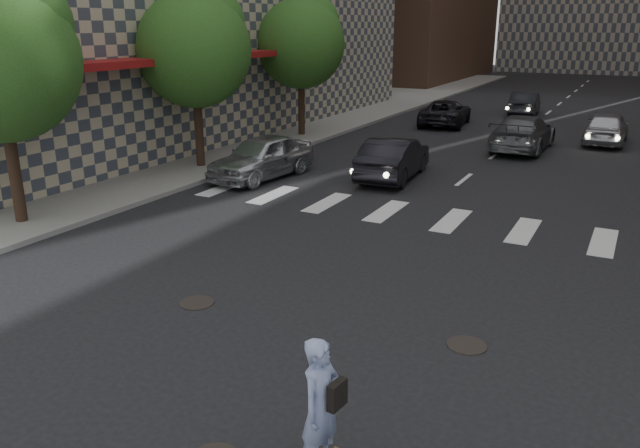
% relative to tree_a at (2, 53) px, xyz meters
% --- Properties ---
extents(ground, '(160.00, 160.00, 0.00)m').
position_rel_tree_a_xyz_m(ground, '(9.45, -3.14, -4.65)').
color(ground, black).
rests_on(ground, ground).
extents(sidewalk_left, '(13.00, 80.00, 0.15)m').
position_rel_tree_a_xyz_m(sidewalk_left, '(-5.05, 16.86, -4.57)').
color(sidewalk_left, gray).
rests_on(sidewalk_left, ground).
extents(tree_a, '(4.20, 4.20, 6.60)m').
position_rel_tree_a_xyz_m(tree_a, '(0.00, 0.00, 0.00)').
color(tree_a, '#382619').
rests_on(tree_a, sidewalk_left).
extents(tree_b, '(4.20, 4.20, 6.60)m').
position_rel_tree_a_xyz_m(tree_b, '(0.00, 8.00, 0.00)').
color(tree_b, '#382619').
rests_on(tree_b, sidewalk_left).
extents(tree_c, '(4.20, 4.20, 6.60)m').
position_rel_tree_a_xyz_m(tree_c, '(0.00, 16.00, 0.00)').
color(tree_c, '#382619').
rests_on(tree_c, sidewalk_left).
extents(manhole_b, '(0.70, 0.70, 0.02)m').
position_rel_tree_a_xyz_m(manhole_b, '(7.45, -1.94, -4.64)').
color(manhole_b, black).
rests_on(manhole_b, ground).
extents(manhole_c, '(0.70, 0.70, 0.02)m').
position_rel_tree_a_xyz_m(manhole_c, '(12.75, -1.14, -4.64)').
color(manhole_c, black).
rests_on(manhole_c, ground).
extents(skateboarder, '(0.53, 0.98, 1.90)m').
position_rel_tree_a_xyz_m(skateboarder, '(12.02, -5.26, -3.65)').
color(skateboarder, brown).
rests_on(skateboarder, ground).
extents(silver_sedan, '(2.35, 4.76, 1.56)m').
position_rel_tree_a_xyz_m(silver_sedan, '(2.84, 7.73, -3.87)').
color(silver_sedan, '#B0B3B7').
rests_on(silver_sedan, ground).
extents(traffic_car_a, '(2.00, 4.69, 1.51)m').
position_rel_tree_a_xyz_m(traffic_car_a, '(7.10, 9.86, -3.89)').
color(traffic_car_a, black).
rests_on(traffic_car_a, ground).
extents(traffic_car_b, '(2.25, 5.38, 1.55)m').
position_rel_tree_a_xyz_m(traffic_car_b, '(10.24, 17.50, -3.87)').
color(traffic_car_b, '#4F5156').
rests_on(traffic_car_b, ground).
extents(traffic_car_c, '(2.84, 5.17, 1.37)m').
position_rel_tree_a_xyz_m(traffic_car_c, '(5.12, 22.86, -3.96)').
color(traffic_car_c, black).
rests_on(traffic_car_c, ground).
extents(traffic_car_d, '(1.85, 4.46, 1.51)m').
position_rel_tree_a_xyz_m(traffic_car_d, '(13.41, 20.89, -3.89)').
color(traffic_car_d, '#A9AAB0').
rests_on(traffic_car_d, ground).
extents(traffic_car_e, '(1.90, 4.50, 1.44)m').
position_rel_tree_a_xyz_m(traffic_car_e, '(8.29, 28.86, -3.92)').
color(traffic_car_e, black).
rests_on(traffic_car_e, ground).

